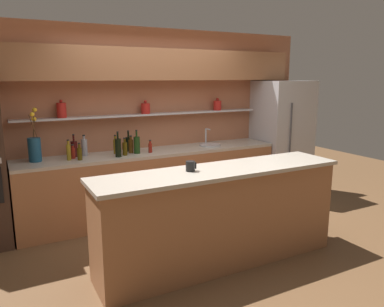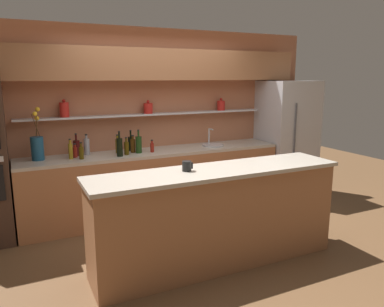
% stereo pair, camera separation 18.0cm
% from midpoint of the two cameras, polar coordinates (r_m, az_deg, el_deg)
% --- Properties ---
extents(ground_plane, '(12.00, 12.00, 0.00)m').
position_cam_midpoint_polar(ground_plane, '(4.44, 0.21, -14.11)').
color(ground_plane, brown).
extents(back_wall_unit, '(5.20, 0.44, 2.60)m').
position_cam_midpoint_polar(back_wall_unit, '(5.41, -7.53, 7.52)').
color(back_wall_unit, '#A86647').
rests_on(back_wall_unit, ground_plane).
extents(back_counter_unit, '(3.64, 0.62, 0.92)m').
position_cam_midpoint_polar(back_counter_unit, '(5.31, -6.70, -4.50)').
color(back_counter_unit, '#99603D').
rests_on(back_counter_unit, ground_plane).
extents(island_counter, '(2.65, 0.61, 1.02)m').
position_cam_midpoint_polar(island_counter, '(3.92, 2.97, -9.54)').
color(island_counter, '#99603D').
rests_on(island_counter, ground_plane).
extents(refrigerator, '(0.82, 0.73, 1.87)m').
position_cam_midpoint_polar(refrigerator, '(6.32, 12.69, 2.29)').
color(refrigerator, '#B7B7BC').
rests_on(refrigerator, ground_plane).
extents(flower_vase, '(0.15, 0.19, 0.65)m').
position_cam_midpoint_polar(flower_vase, '(4.92, -23.83, 0.90)').
color(flower_vase, navy).
rests_on(flower_vase, back_counter_unit).
extents(sink_fixture, '(0.32, 0.32, 0.25)m').
position_cam_midpoint_polar(sink_fixture, '(5.59, 1.76, 1.45)').
color(sink_fixture, '#B7B7BC').
rests_on(sink_fixture, back_counter_unit).
extents(bottle_spirit_0, '(0.07, 0.07, 0.27)m').
position_cam_midpoint_polar(bottle_spirit_0, '(5.08, -17.06, 0.95)').
color(bottle_spirit_0, gray).
rests_on(bottle_spirit_0, back_counter_unit).
extents(bottle_sauce_1, '(0.05, 0.05, 0.17)m').
position_cam_midpoint_polar(bottle_sauce_1, '(5.10, -7.39, 0.94)').
color(bottle_sauce_1, maroon).
rests_on(bottle_sauce_1, back_counter_unit).
extents(bottle_wine_2, '(0.08, 0.08, 0.29)m').
position_cam_midpoint_polar(bottle_wine_2, '(5.23, -10.62, 1.47)').
color(bottle_wine_2, black).
rests_on(bottle_wine_2, back_counter_unit).
extents(bottle_wine_3, '(0.08, 0.08, 0.29)m').
position_cam_midpoint_polar(bottle_wine_3, '(5.04, -18.50, 0.71)').
color(bottle_wine_3, '#380C0C').
rests_on(bottle_wine_3, back_counter_unit).
extents(bottle_wine_4, '(0.08, 0.08, 0.33)m').
position_cam_midpoint_polar(bottle_wine_4, '(4.88, -12.24, 0.91)').
color(bottle_wine_4, black).
rests_on(bottle_wine_4, back_counter_unit).
extents(bottle_oil_5, '(0.05, 0.05, 0.25)m').
position_cam_midpoint_polar(bottle_oil_5, '(5.09, -12.58, 1.12)').
color(bottle_oil_5, brown).
rests_on(bottle_oil_5, back_counter_unit).
extents(bottle_oil_6, '(0.06, 0.06, 0.23)m').
position_cam_midpoint_polar(bottle_oil_6, '(4.97, -11.23, 0.78)').
color(bottle_oil_6, '#47380A').
rests_on(bottle_oil_6, back_counter_unit).
extents(bottle_wine_7, '(0.08, 0.08, 0.32)m').
position_cam_midpoint_polar(bottle_wine_7, '(5.06, -9.42, 1.33)').
color(bottle_wine_7, '#193814').
rests_on(bottle_wine_7, back_counter_unit).
extents(bottle_oil_8, '(0.06, 0.06, 0.22)m').
position_cam_midpoint_polar(bottle_oil_8, '(4.82, -17.78, 0.02)').
color(bottle_oil_8, '#47380A').
rests_on(bottle_oil_8, back_counter_unit).
extents(bottle_sauce_9, '(0.05, 0.05, 0.18)m').
position_cam_midpoint_polar(bottle_sauce_9, '(4.94, -18.68, 0.12)').
color(bottle_sauce_9, maroon).
rests_on(bottle_sauce_9, back_counter_unit).
extents(bottle_oil_10, '(0.05, 0.05, 0.26)m').
position_cam_midpoint_polar(bottle_oil_10, '(4.86, -19.30, 0.27)').
color(bottle_oil_10, olive).
rests_on(bottle_oil_10, back_counter_unit).
extents(bottle_spirit_11, '(0.06, 0.06, 0.24)m').
position_cam_midpoint_polar(bottle_spirit_11, '(5.11, -10.29, 1.17)').
color(bottle_spirit_11, '#4C2D0C').
rests_on(bottle_spirit_11, back_counter_unit).
extents(coffee_mug, '(0.11, 0.09, 0.10)m').
position_cam_midpoint_polar(coffee_mug, '(3.66, -1.66, -1.94)').
color(coffee_mug, black).
rests_on(coffee_mug, island_counter).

